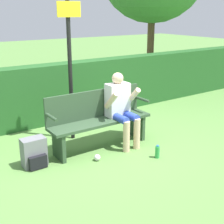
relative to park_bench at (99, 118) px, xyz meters
name	(u,v)px	position (x,y,z in m)	size (l,w,h in m)	color
ground_plane	(101,147)	(0.00, -0.07, -0.50)	(40.00, 40.00, 0.00)	#5B8942
hedge_back	(57,93)	(0.00, 1.60, 0.09)	(12.00, 0.41, 1.19)	#235623
park_bench	(99,118)	(0.00, 0.00, 0.00)	(1.78, 0.41, 0.95)	#334C33
person_seated	(121,106)	(0.36, -0.12, 0.19)	(0.53, 0.57, 1.23)	silver
backpack	(34,153)	(-1.16, -0.06, -0.29)	(0.35, 0.28, 0.43)	slate
water_bottle	(157,152)	(0.51, -0.89, -0.40)	(0.07, 0.07, 0.21)	green
signpost	(70,63)	(-0.20, 0.56, 0.86)	(0.41, 0.09, 2.38)	black
litter_crumple	(97,158)	(-0.31, -0.44, -0.45)	(0.10, 0.10, 0.10)	silver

